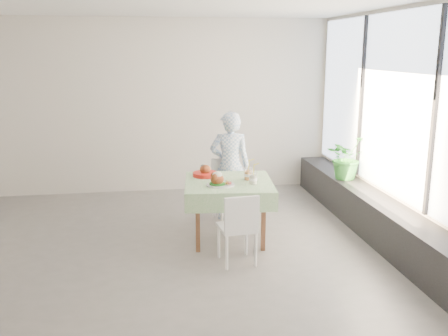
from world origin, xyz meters
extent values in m
plane|color=#5D5A58|center=(0.00, 0.00, 0.00)|extent=(6.00, 6.00, 0.00)
plane|color=white|center=(0.00, 0.00, 2.80)|extent=(6.00, 6.00, 0.00)
cube|color=beige|center=(0.00, 2.50, 1.40)|extent=(6.00, 0.02, 2.80)
cube|color=beige|center=(0.00, -2.50, 1.40)|extent=(6.00, 0.02, 2.80)
cube|color=beige|center=(3.00, 0.00, 1.40)|extent=(0.02, 5.00, 2.80)
cube|color=#D1E0F9|center=(2.97, 0.00, 1.65)|extent=(0.01, 4.80, 2.18)
cube|color=black|center=(2.80, 0.00, 0.25)|extent=(0.40, 4.80, 0.50)
cube|color=brown|center=(0.96, 0.12, 0.71)|extent=(0.99, 0.99, 0.04)
cube|color=white|center=(0.96, 0.12, 0.74)|extent=(1.14, 1.14, 0.01)
cube|color=white|center=(1.10, 0.86, 0.42)|extent=(0.46, 0.46, 0.04)
cube|color=white|center=(1.07, 1.04, 0.64)|extent=(0.40, 0.11, 0.40)
cube|color=white|center=(0.94, -0.59, 0.41)|extent=(0.42, 0.42, 0.04)
cube|color=white|center=(0.96, -0.76, 0.61)|extent=(0.38, 0.08, 0.38)
imported|color=#7FA2CB|center=(1.11, 0.89, 0.75)|extent=(0.59, 0.43, 1.50)
cylinder|color=white|center=(0.83, -0.07, 0.75)|extent=(0.34, 0.34, 0.02)
cylinder|color=#134C14|center=(0.79, -0.07, 0.77)|extent=(0.19, 0.19, 0.02)
ellipsoid|color=brown|center=(0.79, -0.07, 0.82)|extent=(0.16, 0.14, 0.12)
ellipsoid|color=white|center=(0.79, -0.07, 0.88)|extent=(0.11, 0.11, 0.08)
cylinder|color=#A91510|center=(0.94, -0.09, 0.78)|extent=(0.06, 0.06, 0.03)
cylinder|color=white|center=(1.21, 0.15, 0.81)|extent=(0.10, 0.10, 0.14)
cylinder|color=orange|center=(1.21, 0.15, 0.80)|extent=(0.09, 0.09, 0.11)
cylinder|color=white|center=(1.21, 0.15, 0.89)|extent=(0.11, 0.11, 0.01)
cylinder|color=yellow|center=(1.22, 0.15, 0.94)|extent=(0.01, 0.04, 0.20)
cylinder|color=white|center=(1.23, -0.05, 0.81)|extent=(0.10, 0.10, 0.14)
cylinder|color=beige|center=(1.23, -0.05, 0.80)|extent=(0.09, 0.09, 0.10)
cylinder|color=white|center=(1.23, -0.05, 0.88)|extent=(0.10, 0.10, 0.01)
cylinder|color=yellow|center=(1.23, -0.05, 0.93)|extent=(0.01, 0.04, 0.19)
cylinder|color=red|center=(0.71, 0.41, 0.77)|extent=(0.31, 0.31, 0.05)
cylinder|color=white|center=(0.71, 0.41, 0.78)|extent=(0.26, 0.26, 0.02)
ellipsoid|color=brown|center=(0.71, 0.41, 0.83)|extent=(0.14, 0.13, 0.12)
imported|color=#2F7928|center=(2.79, 0.92, 0.82)|extent=(0.74, 0.72, 0.63)
camera|label=1|loc=(0.00, -5.64, 2.29)|focal=40.00mm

